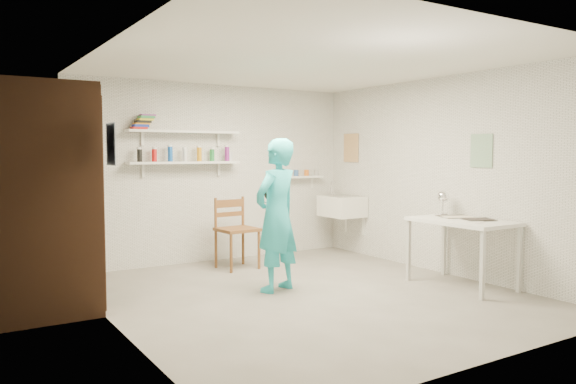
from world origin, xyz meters
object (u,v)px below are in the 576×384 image
work_table (461,253)px  desk_lamp (443,196)px  belfast_sink (342,206)px  wall_clock (273,188)px  wooden_chair (237,229)px  man (277,215)px

work_table → desk_lamp: bearing=67.6°
belfast_sink → desk_lamp: (0.07, -1.85, 0.26)m
belfast_sink → wall_clock: bearing=-147.9°
desk_lamp → belfast_sink: bearing=92.3°
wall_clock → desk_lamp: bearing=-39.8°
work_table → desk_lamp: desk_lamp is taller
belfast_sink → wall_clock: 2.23m
belfast_sink → wall_clock: size_ratio=2.05×
belfast_sink → desk_lamp: bearing=-87.7°
belfast_sink → wooden_chair: (-1.77, -0.11, -0.20)m
man → work_table: man is taller
man → belfast_sink: bearing=-165.1°
wall_clock → belfast_sink: bearing=11.7°
wall_clock → desk_lamp: wall_clock is taller
wall_clock → work_table: 2.20m
work_table → desk_lamp: 0.76m
man → desk_lamp: bearing=146.3°
wooden_chair → work_table: wooden_chair is taller
wooden_chair → desk_lamp: (1.84, -1.74, 0.46)m
work_table → wooden_chair: bearing=127.3°
wall_clock → desk_lamp: size_ratio=2.10×
man → work_table: (1.83, -0.92, -0.44)m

